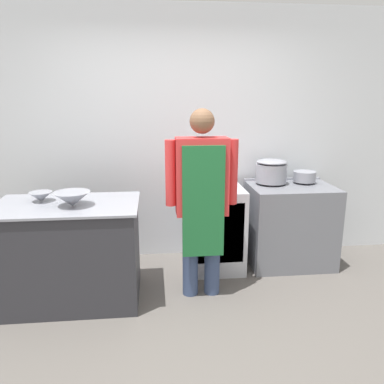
{
  "coord_description": "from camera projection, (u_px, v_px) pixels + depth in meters",
  "views": [
    {
      "loc": [
        -0.25,
        -2.37,
        1.75
      ],
      "look_at": [
        0.09,
        0.93,
        0.92
      ],
      "focal_mm": 35.0,
      "sensor_mm": 36.0,
      "label": 1
    }
  ],
  "objects": [
    {
      "name": "mixing_bowl",
      "position": [
        72.0,
        199.0,
        3.09
      ],
      "size": [
        0.3,
        0.3,
        0.12
      ],
      "color": "gray",
      "rests_on": "prep_counter"
    },
    {
      "name": "wall_back",
      "position": [
        176.0,
        137.0,
        4.06
      ],
      "size": [
        8.0,
        0.05,
        2.7
      ],
      "color": "silver",
      "rests_on": "ground_plane"
    },
    {
      "name": "ground_plane",
      "position": [
        193.0,
        345.0,
        2.74
      ],
      "size": [
        14.0,
        14.0,
        0.0
      ],
      "primitive_type": "plane",
      "color": "#5B5651"
    },
    {
      "name": "small_bowl",
      "position": [
        41.0,
        197.0,
        3.23
      ],
      "size": [
        0.2,
        0.2,
        0.08
      ],
      "color": "gray",
      "rests_on": "prep_counter"
    },
    {
      "name": "stock_pot",
      "position": [
        271.0,
        171.0,
        3.97
      ],
      "size": [
        0.33,
        0.33,
        0.25
      ],
      "color": "gray",
      "rests_on": "stove"
    },
    {
      "name": "person_cook",
      "position": [
        202.0,
        194.0,
        3.23
      ],
      "size": [
        0.63,
        0.24,
        1.68
      ],
      "color": "#38476B",
      "rests_on": "ground_plane"
    },
    {
      "name": "fridge_unit",
      "position": [
        214.0,
        227.0,
        3.95
      ],
      "size": [
        0.57,
        0.67,
        0.87
      ],
      "color": "silver",
      "rests_on": "ground_plane"
    },
    {
      "name": "sauce_pot",
      "position": [
        304.0,
        176.0,
        4.02
      ],
      "size": [
        0.24,
        0.24,
        0.11
      ],
      "color": "gray",
      "rests_on": "stove"
    },
    {
      "name": "stove",
      "position": [
        290.0,
        225.0,
        4.02
      ],
      "size": [
        0.87,
        0.65,
        0.88
      ],
      "color": "slate",
      "rests_on": "ground_plane"
    },
    {
      "name": "prep_counter",
      "position": [
        70.0,
        252.0,
        3.27
      ],
      "size": [
        1.23,
        0.76,
        0.88
      ],
      "color": "#2D2D33",
      "rests_on": "ground_plane"
    }
  ]
}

